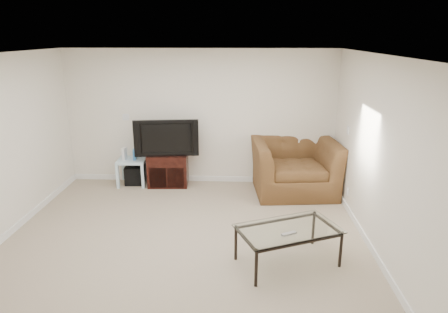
{
  "coord_description": "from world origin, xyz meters",
  "views": [
    {
      "loc": [
        0.77,
        -4.76,
        2.73
      ],
      "look_at": [
        0.5,
        1.2,
        0.9
      ],
      "focal_mm": 32.0,
      "sensor_mm": 36.0,
      "label": 1
    }
  ],
  "objects_px": {
    "recliner": "(295,157)",
    "coffee_table": "(287,246)",
    "tv_stand": "(168,169)",
    "side_table": "(133,171)",
    "subwoofer": "(135,175)",
    "television": "(167,137)"
  },
  "relations": [
    {
      "from": "recliner",
      "to": "coffee_table",
      "type": "height_order",
      "value": "recliner"
    },
    {
      "from": "tv_stand",
      "to": "side_table",
      "type": "relative_size",
      "value": 1.42
    },
    {
      "from": "side_table",
      "to": "subwoofer",
      "type": "xyz_separation_m",
      "value": [
        0.03,
        0.02,
        -0.07
      ]
    },
    {
      "from": "tv_stand",
      "to": "subwoofer",
      "type": "xyz_separation_m",
      "value": [
        -0.65,
        0.02,
        -0.13
      ]
    },
    {
      "from": "tv_stand",
      "to": "subwoofer",
      "type": "height_order",
      "value": "tv_stand"
    },
    {
      "from": "television",
      "to": "side_table",
      "type": "distance_m",
      "value": 0.98
    },
    {
      "from": "television",
      "to": "subwoofer",
      "type": "height_order",
      "value": "television"
    },
    {
      "from": "side_table",
      "to": "coffee_table",
      "type": "height_order",
      "value": "side_table"
    },
    {
      "from": "side_table",
      "to": "subwoofer",
      "type": "bearing_deg",
      "value": 36.91
    },
    {
      "from": "coffee_table",
      "to": "recliner",
      "type": "bearing_deg",
      "value": 81.4
    },
    {
      "from": "recliner",
      "to": "coffee_table",
      "type": "distance_m",
      "value": 2.47
    },
    {
      "from": "tv_stand",
      "to": "subwoofer",
      "type": "relative_size",
      "value": 2.14
    },
    {
      "from": "television",
      "to": "recliner",
      "type": "bearing_deg",
      "value": -12.33
    },
    {
      "from": "side_table",
      "to": "recliner",
      "type": "height_order",
      "value": "recliner"
    },
    {
      "from": "subwoofer",
      "to": "coffee_table",
      "type": "relative_size",
      "value": 0.28
    },
    {
      "from": "recliner",
      "to": "television",
      "type": "bearing_deg",
      "value": 169.68
    },
    {
      "from": "subwoofer",
      "to": "recliner",
      "type": "xyz_separation_m",
      "value": [
        2.97,
        -0.25,
        0.46
      ]
    },
    {
      "from": "television",
      "to": "subwoofer",
      "type": "distance_m",
      "value": 1.01
    },
    {
      "from": "television",
      "to": "tv_stand",
      "type": "bearing_deg",
      "value": 85.67
    },
    {
      "from": "side_table",
      "to": "subwoofer",
      "type": "relative_size",
      "value": 1.51
    },
    {
      "from": "television",
      "to": "coffee_table",
      "type": "distance_m",
      "value": 3.34
    },
    {
      "from": "subwoofer",
      "to": "recliner",
      "type": "relative_size",
      "value": 0.23
    }
  ]
}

